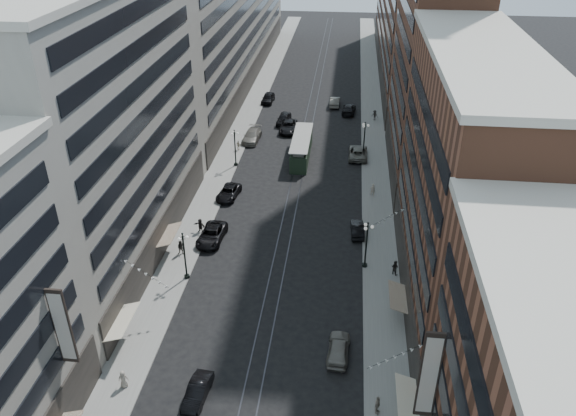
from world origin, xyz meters
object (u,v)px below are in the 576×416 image
at_px(car_5, 197,392).
at_px(car_11, 358,152).
at_px(car_14, 335,102).
at_px(car_extra_0, 288,127).
at_px(car_12, 349,109).
at_px(pedestrian_8, 373,190).
at_px(lamppost_se_far, 366,243).
at_px(car_9, 268,98).
at_px(pedestrian_6, 238,145).
at_px(pedestrian_2, 181,248).
at_px(pedestrian_7, 395,267).
at_px(pedestrian_4, 377,405).
at_px(streetcar, 301,148).
at_px(car_2, 212,235).
at_px(lamppost_sw_far, 184,254).
at_px(car_10, 357,229).
at_px(car_13, 284,119).
at_px(pedestrian_9, 375,115).
at_px(pedestrian_1, 123,379).
at_px(lamppost_sw_mid, 235,147).
at_px(lamppost_se_mid, 364,138).
at_px(car_4, 338,348).
at_px(pedestrian_5, 200,225).
at_px(car_7, 229,193).
at_px(car_8, 252,136).

relative_size(car_5, car_11, 0.73).
distance_m(car_14, car_extra_0, 14.90).
relative_size(car_12, pedestrian_8, 3.01).
distance_m(lamppost_se_far, car_extra_0, 39.04).
relative_size(car_9, pedestrian_6, 3.35).
relative_size(pedestrian_2, pedestrian_7, 1.03).
bearing_deg(car_9, car_5, -83.69).
bearing_deg(pedestrian_4, pedestrian_8, 22.24).
bearing_deg(car_5, car_9, 98.25).
bearing_deg(streetcar, pedestrian_8, -47.33).
bearing_deg(car_2, car_12, 74.57).
distance_m(lamppost_sw_far, pedestrian_2, 4.90).
relative_size(lamppost_sw_far, car_2, 0.98).
bearing_deg(car_10, pedestrian_8, -104.94).
bearing_deg(streetcar, car_9, 109.48).
distance_m(car_9, car_13, 11.15).
bearing_deg(pedestrian_9, lamppost_sw_far, -90.67).
relative_size(pedestrian_1, pedestrian_2, 0.96).
xyz_separation_m(lamppost_sw_mid, streetcar, (9.20, 4.00, -1.59)).
bearing_deg(pedestrian_9, pedestrian_1, -86.52).
height_order(lamppost_se_far, pedestrian_8, lamppost_se_far).
xyz_separation_m(car_9, car_14, (12.53, -0.65, -0.04)).
height_order(streetcar, pedestrian_4, streetcar).
bearing_deg(pedestrian_6, lamppost_se_mid, -156.60).
height_order(car_4, pedestrian_5, pedestrian_5).
height_order(car_12, pedestrian_6, pedestrian_6).
height_order(lamppost_se_mid, car_5, lamppost_se_mid).
relative_size(lamppost_se_mid, pedestrian_6, 3.67).
xyz_separation_m(car_4, pedestrian_1, (-17.22, -5.57, 0.18)).
distance_m(car_7, car_8, 18.77).
bearing_deg(car_14, lamppost_sw_mid, 64.73).
distance_m(car_13, pedestrian_6, 13.23).
xyz_separation_m(car_11, car_extra_0, (-11.45, 9.02, 0.01)).
bearing_deg(car_10, pedestrian_7, 113.92).
distance_m(lamppost_se_mid, car_5, 49.13).
xyz_separation_m(lamppost_sw_far, pedestrian_2, (-1.71, 4.09, -2.09)).
bearing_deg(car_4, pedestrian_6, -65.05).
bearing_deg(car_7, car_13, 88.37).
height_order(lamppost_sw_far, car_11, lamppost_sw_far).
relative_size(lamppost_sw_mid, car_10, 1.31).
relative_size(car_9, car_extra_0, 0.85).
relative_size(pedestrian_1, car_10, 0.39).
distance_m(lamppost_sw_far, car_extra_0, 41.52).
relative_size(car_10, car_14, 0.85).
xyz_separation_m(pedestrian_2, pedestrian_9, (22.16, 43.22, 0.02)).
height_order(pedestrian_2, pedestrian_9, pedestrian_9).
relative_size(pedestrian_5, pedestrian_7, 1.04).
bearing_deg(car_5, car_extra_0, 93.65).
xyz_separation_m(pedestrian_9, car_extra_0, (-14.30, -6.31, -0.21)).
xyz_separation_m(pedestrian_4, car_11, (-1.57, 47.21, -0.19)).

